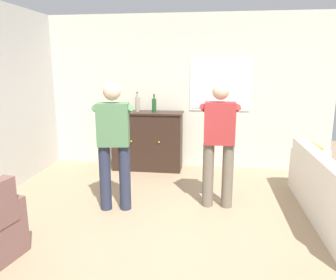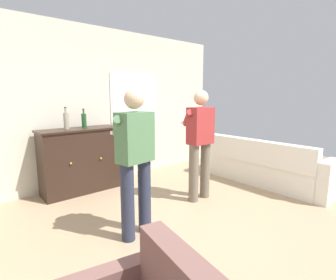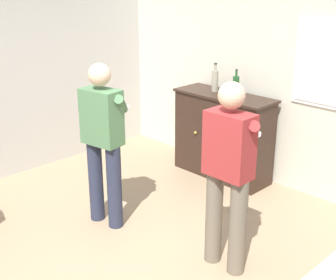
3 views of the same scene
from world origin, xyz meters
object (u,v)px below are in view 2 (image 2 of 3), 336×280
at_px(bottle_wine_green, 84,120).
at_px(bottle_liquor_amber, 66,120).
at_px(sideboard_cabinet, 81,160).
at_px(couch, 261,166).
at_px(person_standing_right, 200,140).
at_px(person_standing_left, 135,156).

bearing_deg(bottle_wine_green, bottle_liquor_amber, -174.81).
height_order(sideboard_cabinet, bottle_liquor_amber, bottle_liquor_amber).
bearing_deg(couch, sideboard_cabinet, 146.36).
relative_size(couch, bottle_wine_green, 7.57).
bearing_deg(person_standing_right, person_standing_left, -168.59).
xyz_separation_m(bottle_wine_green, person_standing_left, (-0.21, -1.84, -0.26)).
relative_size(bottle_liquor_amber, person_standing_right, 0.21).
distance_m(bottle_wine_green, bottle_liquor_amber, 0.30).
relative_size(sideboard_cabinet, bottle_liquor_amber, 3.65).
distance_m(sideboard_cabinet, person_standing_left, 1.82).
xyz_separation_m(couch, bottle_wine_green, (-2.52, 1.81, 0.87)).
distance_m(couch, bottle_wine_green, 3.22).
bearing_deg(person_standing_left, bottle_wine_green, 83.53).
relative_size(sideboard_cabinet, person_standing_left, 0.77).
distance_m(bottle_wine_green, person_standing_right, 1.95).
height_order(bottle_wine_green, person_standing_right, person_standing_right).
relative_size(bottle_wine_green, person_standing_left, 0.19).
distance_m(bottle_liquor_amber, person_standing_right, 2.13).
bearing_deg(bottle_liquor_amber, person_standing_right, -46.73).
distance_m(couch, bottle_liquor_amber, 3.46).
bearing_deg(person_standing_left, sideboard_cabinet, 87.12).
height_order(couch, bottle_liquor_amber, bottle_liquor_amber).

